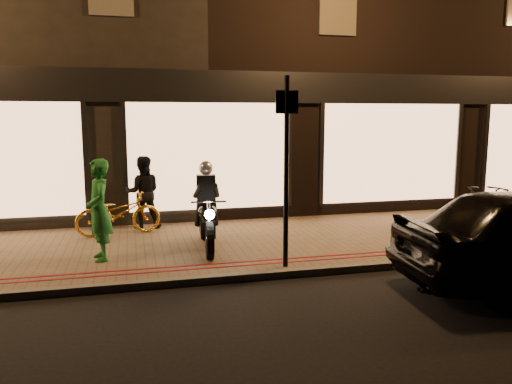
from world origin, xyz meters
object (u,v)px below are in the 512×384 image
sign_post (286,162)px  person_green (99,210)px  motorcycle (207,215)px  bicycle_gold (118,213)px

sign_post → person_green: size_ratio=1.77×
person_green → sign_post: bearing=56.6°
motorcycle → sign_post: (1.05, -1.41, 1.06)m
sign_post → person_green: bearing=159.0°
person_green → bicycle_gold: bearing=159.4°
motorcycle → sign_post: 2.05m
person_green → motorcycle: bearing=86.8°
motorcycle → sign_post: sign_post is taller
sign_post → bicycle_gold: bearing=132.4°
motorcycle → sign_post: size_ratio=0.65×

